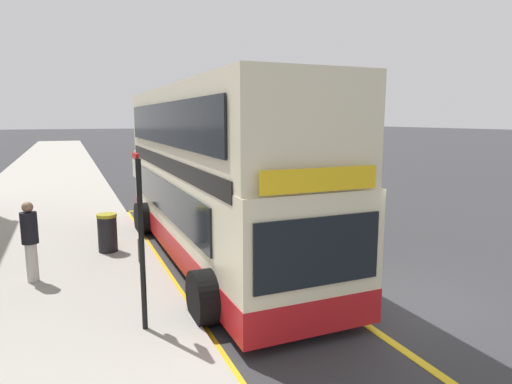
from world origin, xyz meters
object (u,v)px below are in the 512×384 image
at_px(double_decker_bus, 213,179).
at_px(bus_stop_sign, 140,229).
at_px(parked_car_teal_far, 212,153).
at_px(pedestrian_waiting_near_sign, 30,238).
at_px(parked_car_silver_ahead, 167,143).
at_px(litter_bin, 107,233).

relative_size(double_decker_bus, bus_stop_sign, 3.68).
height_order(double_decker_bus, parked_car_teal_far, double_decker_bus).
distance_m(parked_car_teal_far, pedestrian_waiting_near_sign, 27.28).
bearing_deg(parked_car_teal_far, pedestrian_waiting_near_sign, 66.81).
bearing_deg(parked_car_silver_ahead, bus_stop_sign, -103.24).
bearing_deg(bus_stop_sign, litter_bin, 92.20).
xyz_separation_m(double_decker_bus, litter_bin, (-2.62, 0.94, -1.41)).
bearing_deg(bus_stop_sign, parked_car_teal_far, 70.34).
bearing_deg(double_decker_bus, parked_car_teal_far, 72.67).
relative_size(pedestrian_waiting_near_sign, litter_bin, 1.73).
bearing_deg(litter_bin, double_decker_bus, -19.75).
distance_m(parked_car_teal_far, litter_bin, 25.06).
bearing_deg(parked_car_teal_far, bus_stop_sign, 72.70).
xyz_separation_m(double_decker_bus, parked_car_silver_ahead, (7.19, 40.08, -1.26)).
relative_size(double_decker_bus, parked_car_silver_ahead, 2.57).
relative_size(bus_stop_sign, litter_bin, 2.90).
distance_m(parked_car_silver_ahead, litter_bin, 40.35).
bearing_deg(pedestrian_waiting_near_sign, parked_car_teal_far, 64.45).
distance_m(bus_stop_sign, pedestrian_waiting_near_sign, 3.69).
height_order(bus_stop_sign, parked_car_teal_far, bus_stop_sign).
distance_m(double_decker_bus, bus_stop_sign, 4.54).
distance_m(parked_car_silver_ahead, pedestrian_waiting_near_sign, 42.40).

